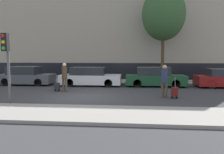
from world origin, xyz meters
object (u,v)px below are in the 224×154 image
object	(u,v)px
pedestrian_left	(65,75)
trolley_left	(57,86)
parked_car_0	(26,76)
bare_tree_near_crossing	(163,14)
trolley_right	(175,92)
pedestrian_right	(164,79)
parked_car_2	(155,77)
parked_car_1	(90,77)
traffic_light	(6,54)

from	to	relation	value
pedestrian_left	trolley_left	bearing A→B (deg)	-179.93
parked_car_0	bare_tree_near_crossing	size ratio (longest dim) A/B	0.54
trolley_right	pedestrian_right	bearing A→B (deg)	164.18
trolley_left	pedestrian_left	bearing A→B (deg)	-9.29
parked_car_2	bare_tree_near_crossing	size ratio (longest dim) A/B	0.56
parked_car_0	parked_car_1	distance (m)	5.16
trolley_right	bare_tree_near_crossing	bearing A→B (deg)	87.65
parked_car_1	bare_tree_near_crossing	bearing A→B (deg)	23.31
bare_tree_near_crossing	parked_car_2	bearing A→B (deg)	-109.80
pedestrian_left	trolley_left	xyz separation A→B (m)	(-0.54, 0.09, -0.73)
pedestrian_right	bare_tree_near_crossing	xyz separation A→B (m)	(0.82, 6.95, 4.70)
parked_car_2	traffic_light	xyz separation A→B (m)	(-7.36, -7.04, 1.68)
pedestrian_left	bare_tree_near_crossing	bearing A→B (deg)	48.07
parked_car_1	traffic_light	world-z (taller)	traffic_light
trolley_left	bare_tree_near_crossing	xyz separation A→B (m)	(7.37, 5.38, 5.40)
pedestrian_right	parked_car_1	bearing A→B (deg)	-26.31
trolley_right	bare_tree_near_crossing	size ratio (longest dim) A/B	0.15
pedestrian_left	traffic_light	xyz separation A→B (m)	(-1.41, -3.99, 1.30)
parked_car_2	trolley_right	bearing A→B (deg)	-82.97
parked_car_0	pedestrian_left	xyz separation A→B (m)	(4.10, -3.08, 0.38)
parked_car_1	traffic_light	bearing A→B (deg)	-109.45
parked_car_1	trolley_right	bearing A→B (deg)	-40.13
parked_car_2	pedestrian_right	world-z (taller)	pedestrian_right
parked_car_1	trolley_left	bearing A→B (deg)	-118.91
parked_car_1	bare_tree_near_crossing	world-z (taller)	bare_tree_near_crossing
parked_car_2	bare_tree_near_crossing	distance (m)	5.67
pedestrian_left	trolley_left	distance (m)	0.91
parked_car_2	trolley_left	distance (m)	7.15
parked_car_0	parked_car_1	world-z (taller)	parked_car_0
pedestrian_left	trolley_right	world-z (taller)	pedestrian_left
traffic_light	bare_tree_near_crossing	distance (m)	12.98
traffic_light	bare_tree_near_crossing	bearing A→B (deg)	48.97
pedestrian_right	trolley_left	bearing A→B (deg)	2.27
pedestrian_right	trolley_right	size ratio (longest dim) A/B	1.57
pedestrian_left	traffic_light	size ratio (longest dim) A/B	0.56
trolley_left	bare_tree_near_crossing	distance (m)	10.60
pedestrian_right	trolley_right	xyz separation A→B (m)	(0.53, -0.15, -0.67)
pedestrian_left	parked_car_2	bearing A→B (deg)	36.52
parked_car_2	traffic_light	distance (m)	10.32
parked_car_2	parked_car_0	bearing A→B (deg)	179.84
pedestrian_left	traffic_light	distance (m)	4.42
trolley_left	trolley_right	size ratio (longest dim) A/B	0.95
bare_tree_near_crossing	pedestrian_right	bearing A→B (deg)	-96.73
parked_car_1	parked_car_0	bearing A→B (deg)	178.91
parked_car_1	parked_car_2	distance (m)	4.90
trolley_left	trolley_right	bearing A→B (deg)	-13.67
parked_car_0	trolley_left	bearing A→B (deg)	-40.05
parked_car_0	trolley_left	xyz separation A→B (m)	(3.56, -2.99, -0.34)
parked_car_0	traffic_light	xyz separation A→B (m)	(2.70, -7.07, 1.68)
parked_car_0	parked_car_2	size ratio (longest dim) A/B	0.96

